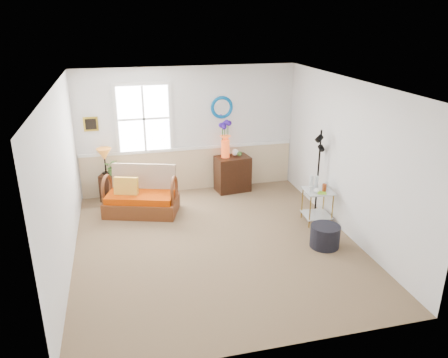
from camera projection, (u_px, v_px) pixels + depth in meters
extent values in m
cube|color=brown|center=(216.00, 244.00, 7.19)|extent=(4.50, 5.00, 0.01)
cube|color=white|center=(215.00, 84.00, 6.27)|extent=(4.50, 5.00, 0.01)
cube|color=silver|center=(189.00, 130.00, 9.00)|extent=(4.50, 0.01, 2.60)
cube|color=silver|center=(270.00, 248.00, 4.46)|extent=(4.50, 0.01, 2.60)
cube|color=silver|center=(62.00, 182.00, 6.23)|extent=(0.01, 5.00, 2.60)
cube|color=silver|center=(348.00, 159.00, 7.24)|extent=(0.01, 5.00, 2.60)
cube|color=#CBB28A|center=(190.00, 169.00, 9.29)|extent=(4.46, 0.02, 0.90)
cube|color=white|center=(189.00, 148.00, 9.11)|extent=(4.46, 0.04, 0.06)
cube|color=gold|center=(91.00, 124.00, 8.47)|extent=(0.28, 0.03, 0.28)
torus|color=#0782C2|center=(222.00, 107.00, 8.98)|extent=(0.47, 0.07, 0.47)
imported|color=#3A6228|center=(113.00, 169.00, 8.64)|extent=(0.40, 0.42, 0.27)
cylinder|color=black|center=(325.00, 236.00, 7.06)|extent=(0.62, 0.62, 0.37)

